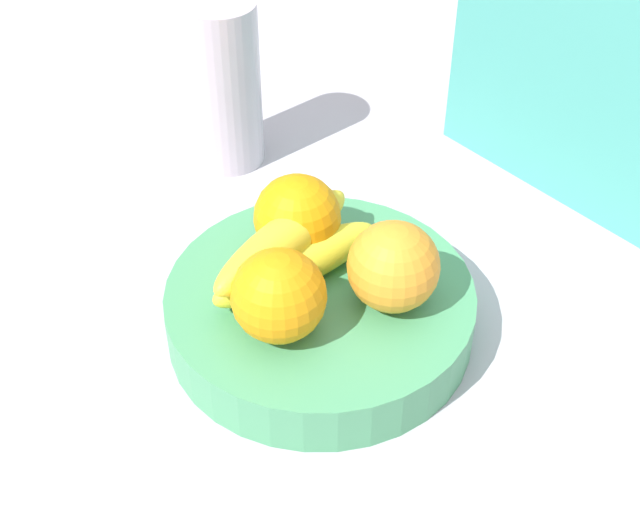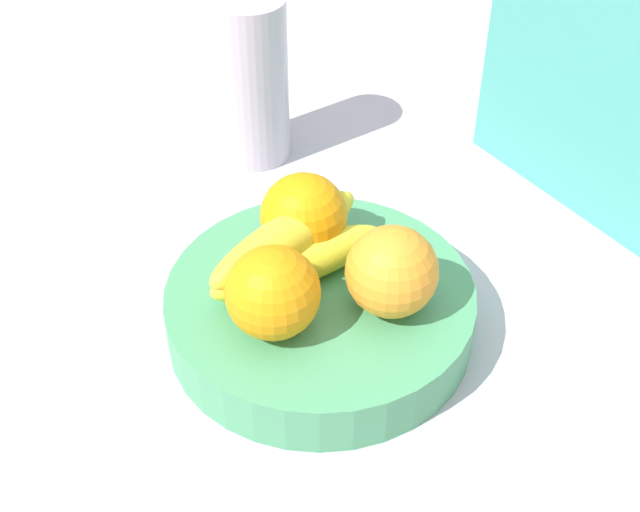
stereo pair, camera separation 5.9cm
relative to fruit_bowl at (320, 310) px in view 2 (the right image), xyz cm
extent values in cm
cube|color=#B5B0BA|center=(1.60, -0.70, -3.93)|extent=(180.00, 140.00, 3.00)
cylinder|color=#489764|center=(0.00, 0.00, 0.00)|extent=(27.39, 27.39, 4.86)
sphere|color=orange|center=(4.90, 3.92, 6.37)|extent=(7.88, 7.88, 7.88)
sphere|color=orange|center=(-5.42, 1.84, 6.37)|extent=(7.88, 7.88, 7.88)
sphere|color=orange|center=(1.33, -5.64, 6.37)|extent=(7.88, 7.88, 7.88)
ellipsoid|color=yellow|center=(-2.29, -0.93, 4.43)|extent=(5.10, 17.23, 4.00)
ellipsoid|color=yellow|center=(-3.41, -1.30, 6.63)|extent=(7.58, 17.46, 4.00)
cube|color=teal|center=(-1.55, 32.93, 15.57)|extent=(28.01, 2.05, 36.00)
cylinder|color=#BFAEBC|center=(-27.79, 9.61, 6.98)|extent=(7.87, 7.87, 18.83)
camera|label=1|loc=(43.42, -35.88, 55.26)|focal=49.50mm
camera|label=2|loc=(46.94, -31.14, 55.26)|focal=49.50mm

